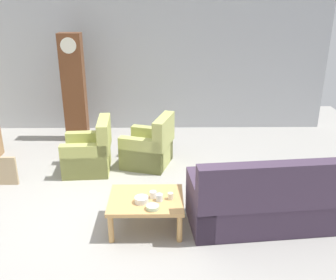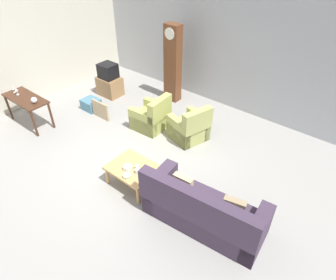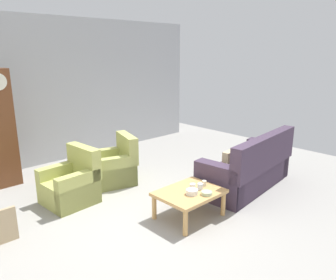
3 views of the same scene
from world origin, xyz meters
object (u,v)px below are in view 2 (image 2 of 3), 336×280
Objects in this scene: couch_floral at (203,211)px; armchair_olive_near at (152,118)px; cup_white_porcelain at (137,167)px; cup_cream_tall at (144,173)px; glass_dome_cloche at (34,100)px; armchair_olive_far at (190,128)px; bowl_white_stacked at (127,168)px; bowl_shallow_green at (127,176)px; console_table_dark at (26,102)px; cup_blue_rimmed at (137,171)px; tv_crt at (108,71)px; storage_box_blue at (91,104)px; grandfather_clock at (173,64)px; framed_picture_leaning at (100,110)px; tv_stand_cabinet at (110,86)px; wine_glass_mid at (16,90)px; coffee_table_wood at (133,170)px; wine_glass_tall at (13,89)px.

armchair_olive_near is at bearing 147.70° from couch_floral.
cup_white_porcelain reaches higher than cup_cream_tall.
armchair_olive_far is at bearing 32.63° from glass_dome_cloche.
bowl_shallow_green is (0.14, -0.16, -0.01)m from bowl_white_stacked.
cup_blue_rimmed is at bearing 0.60° from console_table_dark.
tv_crt is 1.03× the size of storage_box_blue.
storage_box_blue is 3.17× the size of glass_dome_cloche.
grandfather_clock is at bearing 117.35° from cup_white_porcelain.
cup_blue_rimmed is at bearing -176.62° from couch_floral.
grandfather_clock reaches higher than armchair_olive_near.
framed_picture_leaning is at bearing -159.84° from armchair_olive_near.
tv_stand_cabinet is 7.28× the size of cup_blue_rimmed.
storage_box_blue is at bearing 164.03° from couch_floral.
couch_floral is 3.20× the size of tv_stand_cabinet.
storage_box_blue is 5.39× the size of cup_cream_tall.
grandfather_clock is 12.36× the size of bowl_white_stacked.
tv_crt reaches higher than storage_box_blue.
cup_cream_tall reaches higher than bowl_white_stacked.
wine_glass_mid is at bearing -178.95° from cup_blue_rimmed.
armchair_olive_near is 10.39× the size of cup_white_porcelain.
armchair_olive_near is 2.26m from tv_crt.
wine_glass_mid is (-3.83, -0.04, 0.43)m from bowl_white_stacked.
coffee_table_wood is 0.29m from bowl_shallow_green.
tv_crt is at bearing 90.07° from glass_dome_cloche.
grandfather_clock reaches higher than bowl_shallow_green.
tv_crt is 1.41m from framed_picture_leaning.
glass_dome_cloche is (0.41, 0.02, 0.18)m from console_table_dark.
wine_glass_mid reaches higher than coffee_table_wood.
bowl_white_stacked is 0.21m from bowl_shallow_green.
framed_picture_leaning is (-1.37, -0.50, -0.07)m from armchair_olive_near.
tv_crt is 5.54× the size of cup_cream_tall.
cup_blue_rimmed is (0.08, -0.08, 0.00)m from cup_white_porcelain.
grandfather_clock is (2.04, 3.33, 0.44)m from console_table_dark.
armchair_olive_far is 4.57m from wine_glass_tall.
grandfather_clock is 3.71m from bowl_white_stacked.
bowl_white_stacked is at bearing -140.10° from cup_white_porcelain.
armchair_olive_far is 2.09× the size of storage_box_blue.
wine_glass_mid is (-5.51, -0.16, 0.54)m from couch_floral.
cup_cream_tall is (0.31, -0.02, 0.10)m from coffee_table_wood.
glass_dome_cloche is at bearing -140.01° from armchair_olive_near.
glass_dome_cloche reaches higher than bowl_white_stacked.
couch_floral reaches higher than armchair_olive_far.
armchair_olive_near is at bearing 20.16° from framed_picture_leaning.
wine_glass_mid is at bearing -178.42° from cup_cream_tall.
tv_crt is 1.13m from storage_box_blue.
glass_dome_cloche is at bearing 2.78° from wine_glass_tall.
armchair_olive_near is at bearing 33.10° from wine_glass_mid.
glass_dome_cloche is 3.52m from cup_cream_tall.
grandfather_clock is 14.73× the size of glass_dome_cloche.
armchair_olive_near is 2.01m from coffee_table_wood.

